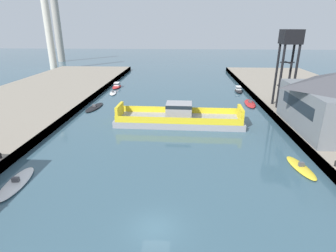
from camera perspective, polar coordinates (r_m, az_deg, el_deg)
The scene contains 14 objects.
ground_plane at distance 24.63m, azimuth -2.76°, elevation -20.75°, with size 400.00×400.00×0.00m, color #385666.
chain_ferry at distance 47.50m, azimuth 2.31°, elevation 1.74°, with size 22.29×6.94×3.83m.
moored_boat_near_left at distance 36.61m, azimuth 26.21°, elevation -7.86°, with size 2.53×6.21×0.90m.
moored_boat_near_right at distance 34.23m, azimuth -29.36°, elevation -10.42°, with size 2.64×7.14×0.87m.
moored_boat_mid_left at distance 59.30m, azimuth -15.27°, elevation 3.84°, with size 2.95×7.63×0.86m.
moored_boat_mid_right at distance 62.67m, azimuth 16.90°, elevation 4.58°, with size 2.79×7.39×0.94m.
moored_boat_far_left at distance 74.36m, azimuth 14.63°, elevation 7.40°, with size 1.92×5.29×1.47m.
moored_boat_far_right at distance 78.64m, azimuth -10.74°, elevation 8.35°, with size 2.19×5.82×1.41m.
moored_boat_upstream_a at distance 71.19m, azimuth -11.52°, elevation 6.82°, with size 2.31×5.11×0.89m.
crane_tower at distance 57.16m, azimuth 24.30°, elevation 15.07°, with size 3.47×3.47×14.48m.
bollard_left_aft at distance 38.34m, azimuth -31.88°, elevation -5.24°, with size 0.32×0.32×0.71m.
bollard_right_aft at distance 36.23m, azimuth 31.90°, elevation -6.64°, with size 0.32×0.32×0.71m.
smokestack_distant_a at distance 120.00m, azimuth -24.01°, elevation 18.77°, with size 2.97×2.97×31.24m.
smokestack_distant_b at distance 147.94m, azimuth -22.30°, elevation 18.72°, with size 3.68×3.68×30.13m.
Camera 1 is at (2.15, -18.51, 16.11)m, focal length 28.89 mm.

